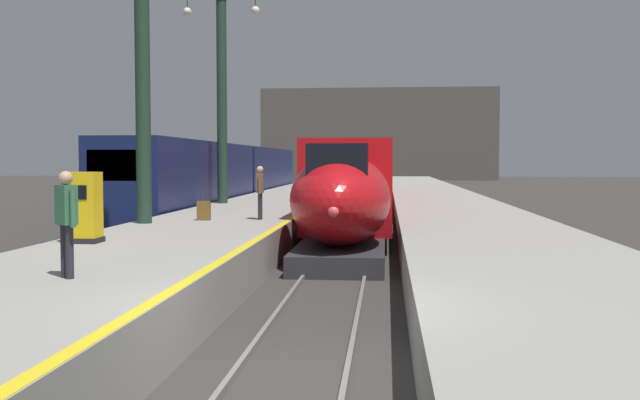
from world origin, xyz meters
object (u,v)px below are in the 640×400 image
highspeed_train_main (360,181)px  ticket_machine_yellow (84,210)px  passenger_near_edge (260,188)px  station_column_mid (142,25)px  passenger_mid_platform (66,216)px  station_column_far (222,75)px  rolling_suitcase (204,211)px  regional_train_adjacent (230,174)px

highspeed_train_main → ticket_machine_yellow: (-5.55, -19.69, -0.14)m
highspeed_train_main → passenger_near_edge: (-2.71, -12.87, 0.11)m
station_column_mid → ticket_machine_yellow: bearing=-86.1°
station_column_mid → passenger_mid_platform: size_ratio=5.78×
passenger_mid_platform → ticket_machine_yellow: (-1.81, 4.85, -0.25)m
station_column_far → ticket_machine_yellow: (0.35, -15.50, -4.84)m
station_column_mid → rolling_suitcase: 5.85m
station_column_far → ticket_machine_yellow: size_ratio=5.81×
station_column_mid → rolling_suitcase: station_column_mid is taller
station_column_mid → passenger_mid_platform: bearing=-77.8°
highspeed_train_main → passenger_mid_platform: bearing=-98.7°
highspeed_train_main → passenger_near_edge: bearing=-101.9°
station_column_mid → rolling_suitcase: size_ratio=9.94×
passenger_near_edge → ticket_machine_yellow: (-2.84, -6.82, -0.25)m
highspeed_train_main → station_column_far: (-5.90, -4.19, 4.70)m
passenger_mid_platform → passenger_near_edge: bearing=84.9°
highspeed_train_main → rolling_suitcase: highspeed_train_main is taller
passenger_mid_platform → ticket_machine_yellow: 5.18m
regional_train_adjacent → station_column_far: (2.20, -11.53, 4.50)m
highspeed_train_main → station_column_far: bearing=-144.6°
regional_train_adjacent → rolling_suitcase: 21.03m
passenger_mid_platform → rolling_suitcase: bearing=93.4°
passenger_near_edge → regional_train_adjacent: bearing=104.9°
highspeed_train_main → passenger_near_edge: 13.15m
ticket_machine_yellow → station_column_mid: bearing=93.9°
passenger_near_edge → passenger_mid_platform: (-1.03, -11.67, 0.00)m
regional_train_adjacent → ticket_machine_yellow: 27.15m
passenger_near_edge → passenger_mid_platform: size_ratio=1.00×
highspeed_train_main → ticket_machine_yellow: highspeed_train_main is taller
regional_train_adjacent → passenger_near_edge: regional_train_adjacent is taller
station_column_far → passenger_near_edge: bearing=-69.8°
ticket_machine_yellow → highspeed_train_main: bearing=74.3°
highspeed_train_main → station_column_far: 8.63m
station_column_mid → ticket_machine_yellow: size_ratio=6.10×
passenger_mid_platform → station_column_far: bearing=96.1°
station_column_mid → passenger_mid_platform: (2.16, -10.01, -4.84)m
regional_train_adjacent → passenger_near_edge: (5.39, -20.21, -0.09)m
passenger_near_edge → rolling_suitcase: (-1.70, -0.47, -0.69)m
highspeed_train_main → ticket_machine_yellow: size_ratio=23.31×
passenger_mid_platform → rolling_suitcase: size_ratio=1.72×
rolling_suitcase → ticket_machine_yellow: (-1.15, -6.35, 0.44)m
passenger_mid_platform → ticket_machine_yellow: passenger_mid_platform is taller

